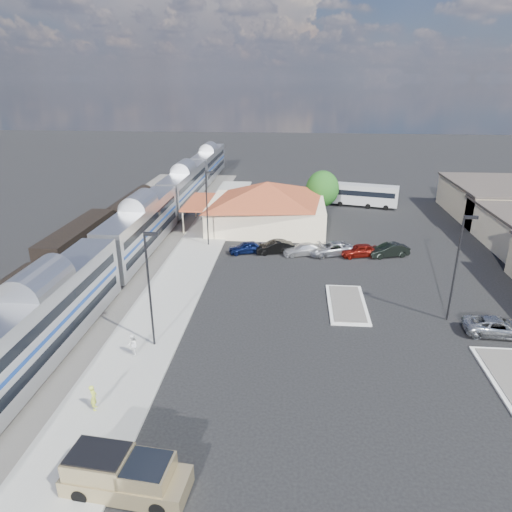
# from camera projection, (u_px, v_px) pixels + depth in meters

# --- Properties ---
(ground) EXTENTS (280.00, 280.00, 0.00)m
(ground) POSITION_uv_depth(u_px,v_px,m) (302.00, 314.00, 38.78)
(ground) COLOR black
(ground) RESTS_ON ground
(railbed) EXTENTS (16.00, 100.00, 0.12)m
(railbed) POSITION_uv_depth(u_px,v_px,m) (101.00, 269.00, 47.88)
(railbed) COLOR #4C4944
(railbed) RESTS_ON ground
(platform) EXTENTS (5.50, 92.00, 0.18)m
(platform) POSITION_uv_depth(u_px,v_px,m) (180.00, 279.00, 45.28)
(platform) COLOR gray
(platform) RESTS_ON ground
(passenger_train) EXTENTS (3.00, 104.00, 5.55)m
(passenger_train) POSITION_uv_depth(u_px,v_px,m) (141.00, 229.00, 51.25)
(passenger_train) COLOR silver
(passenger_train) RESTS_ON ground
(freight_cars) EXTENTS (2.80, 46.00, 4.00)m
(freight_cars) POSITION_uv_depth(u_px,v_px,m) (79.00, 244.00, 49.36)
(freight_cars) COLOR black
(freight_cars) RESTS_ON ground
(station_depot) EXTENTS (18.35, 12.24, 6.20)m
(station_depot) POSITION_uv_depth(u_px,v_px,m) (267.00, 205.00, 60.29)
(station_depot) COLOR beige
(station_depot) RESTS_ON ground
(traffic_island_south) EXTENTS (3.30, 7.50, 0.21)m
(traffic_island_south) POSITION_uv_depth(u_px,v_px,m) (347.00, 304.00, 40.28)
(traffic_island_south) COLOR silver
(traffic_island_south) RESTS_ON ground
(lamp_plat_s) EXTENTS (1.08, 0.25, 9.00)m
(lamp_plat_s) POSITION_uv_depth(u_px,v_px,m) (150.00, 281.00, 32.15)
(lamp_plat_s) COLOR black
(lamp_plat_s) RESTS_ON ground
(lamp_plat_n) EXTENTS (1.08, 0.25, 9.00)m
(lamp_plat_n) POSITION_uv_depth(u_px,v_px,m) (208.00, 203.00, 52.58)
(lamp_plat_n) COLOR black
(lamp_plat_n) RESTS_ON ground
(lamp_lot) EXTENTS (1.08, 0.25, 9.00)m
(lamp_lot) POSITION_uv_depth(u_px,v_px,m) (458.00, 260.00, 35.87)
(lamp_lot) COLOR black
(lamp_lot) RESTS_ON ground
(tree_depot) EXTENTS (4.71, 4.71, 6.63)m
(tree_depot) POSITION_uv_depth(u_px,v_px,m) (322.00, 189.00, 64.93)
(tree_depot) COLOR #382314
(tree_depot) RESTS_ON ground
(pickup_truck) EXTENTS (6.19, 2.72, 2.08)m
(pickup_truck) POSITION_uv_depth(u_px,v_px,m) (126.00, 475.00, 21.76)
(pickup_truck) COLOR tan
(pickup_truck) RESTS_ON ground
(suv) EXTENTS (5.22, 2.70, 1.41)m
(suv) POSITION_uv_depth(u_px,v_px,m) (498.00, 327.00, 35.36)
(suv) COLOR #9DA0A4
(suv) RESTS_ON ground
(coach_bus) EXTENTS (10.90, 4.78, 3.42)m
(coach_bus) POSITION_uv_depth(u_px,v_px,m) (363.00, 194.00, 70.72)
(coach_bus) COLOR silver
(coach_bus) RESTS_ON ground
(person_a) EXTENTS (0.56, 0.70, 1.67)m
(person_a) POSITION_uv_depth(u_px,v_px,m) (94.00, 397.00, 27.04)
(person_a) COLOR #BDCC40
(person_a) RESTS_ON platform
(person_b) EXTENTS (0.87, 0.97, 1.66)m
(person_b) POSITION_uv_depth(u_px,v_px,m) (132.00, 345.00, 32.36)
(person_b) COLOR white
(person_b) RESTS_ON platform
(parked_car_a) EXTENTS (4.35, 2.76, 1.38)m
(parked_car_a) POSITION_uv_depth(u_px,v_px,m) (246.00, 247.00, 52.06)
(parked_car_a) COLOR #0D1844
(parked_car_a) RESTS_ON ground
(parked_car_b) EXTENTS (4.69, 2.73, 1.46)m
(parked_car_b) POSITION_uv_depth(u_px,v_px,m) (274.00, 247.00, 52.07)
(parked_car_b) COLOR black
(parked_car_b) RESTS_ON ground
(parked_car_c) EXTENTS (4.83, 3.00, 1.31)m
(parked_car_c) POSITION_uv_depth(u_px,v_px,m) (302.00, 249.00, 51.56)
(parked_car_c) COLOR silver
(parked_car_c) RESTS_ON ground
(parked_car_d) EXTENTS (5.78, 4.04, 1.47)m
(parked_car_d) POSITION_uv_depth(u_px,v_px,m) (331.00, 249.00, 51.55)
(parked_car_d) COLOR #919299
(parked_car_d) RESTS_ON ground
(parked_car_e) EXTENTS (4.64, 2.75, 1.48)m
(parked_car_e) POSITION_uv_depth(u_px,v_px,m) (360.00, 250.00, 51.01)
(parked_car_e) COLOR maroon
(parked_car_e) RESTS_ON ground
(parked_car_f) EXTENTS (4.82, 2.86, 1.50)m
(parked_car_f) POSITION_uv_depth(u_px,v_px,m) (388.00, 250.00, 51.03)
(parked_car_f) COLOR black
(parked_car_f) RESTS_ON ground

